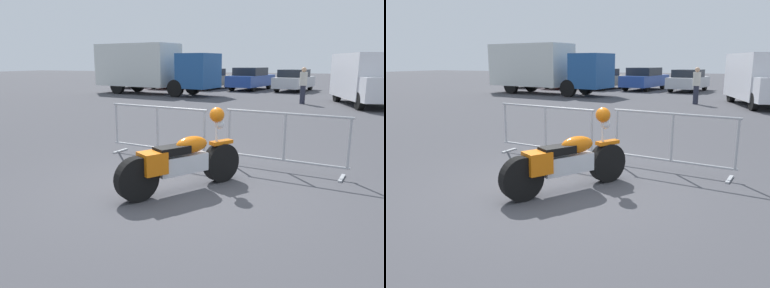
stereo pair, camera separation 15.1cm
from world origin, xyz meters
The scene contains 12 objects.
ground_plane centered at (0.00, 0.00, 0.00)m, with size 120.00×120.00×0.00m, color #424247.
motorcycle centered at (0.07, -0.06, 0.47)m, with size 1.32×1.95×1.24m.
crowd_barrier_near centered at (-1.21, 1.60, 0.55)m, with size 2.25×0.71×1.07m.
crowd_barrier_far centered at (1.35, 1.60, 0.55)m, with size 2.25×0.71×1.07m.
box_truck centered at (-8.77, 15.23, 1.64)m, with size 7.95×3.37×2.98m.
delivery_van centered at (3.14, 13.61, 1.24)m, with size 3.31×5.35×2.31m.
parked_car_white centered at (-12.64, 20.37, 0.70)m, with size 2.32×4.31×1.39m.
parked_car_red centered at (-9.71, 20.29, 0.71)m, with size 2.35×4.36×1.40m.
parked_car_tan centered at (-6.78, 20.45, 0.73)m, with size 2.41×4.46×1.44m.
parked_car_blue centered at (-3.85, 20.79, 0.78)m, with size 2.56×4.75×1.53m.
parked_car_silver centered at (-0.92, 20.78, 0.72)m, with size 2.38×4.42×1.42m.
pedestrian centered at (0.45, 13.08, 0.92)m, with size 0.48×0.48×1.69m.
Camera 2 is at (2.43, -5.05, 1.95)m, focal length 35.00 mm.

